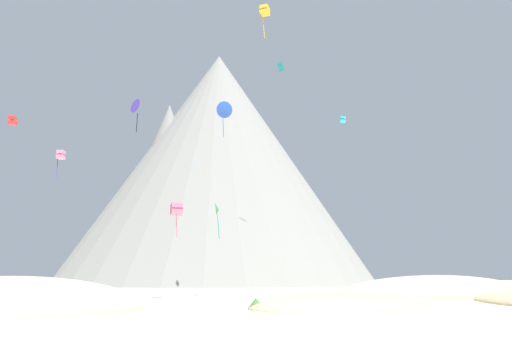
# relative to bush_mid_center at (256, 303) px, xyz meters

# --- Properties ---
(ground_plane) EXTENTS (400.00, 400.00, 0.00)m
(ground_plane) POSITION_rel_bush_mid_center_xyz_m (3.37, -3.75, -0.36)
(ground_plane) COLOR beige
(dune_foreground_right) EXTENTS (21.76, 21.67, 4.08)m
(dune_foreground_right) POSITION_rel_bush_mid_center_xyz_m (-14.61, -1.22, -0.36)
(dune_foreground_right) COLOR beige
(dune_foreground_right) RESTS_ON ground_plane
(dune_midground) EXTENTS (28.68, 23.94, 4.19)m
(dune_midground) POSITION_rel_bush_mid_center_xyz_m (18.92, 21.49, -0.36)
(dune_midground) COLOR #CCBA8E
(dune_midground) RESTS_ON ground_plane
(dune_back_low) EXTENTS (19.44, 22.51, 1.82)m
(dune_back_low) POSITION_rel_bush_mid_center_xyz_m (6.36, 4.48, -0.36)
(dune_back_low) COLOR #C6B284
(dune_back_low) RESTS_ON ground_plane
(bush_mid_center) EXTENTS (1.30, 1.30, 0.73)m
(bush_mid_center) POSITION_rel_bush_mid_center_xyz_m (0.00, 0.00, 0.00)
(bush_mid_center) COLOR #477238
(bush_mid_center) RESTS_ON ground_plane
(bush_near_right) EXTENTS (2.61, 2.61, 1.08)m
(bush_near_right) POSITION_rel_bush_mid_center_xyz_m (10.12, 19.36, 0.18)
(bush_near_right) COLOR #477238
(bush_near_right) RESTS_ON ground_plane
(bush_far_left) EXTENTS (1.74, 1.74, 0.93)m
(bush_far_left) POSITION_rel_bush_mid_center_xyz_m (-13.74, 10.79, 0.10)
(bush_far_left) COLOR #668C4C
(bush_far_left) RESTS_ON ground_plane
(rock_massif) EXTENTS (94.47, 94.47, 55.42)m
(rock_massif) POSITION_rel_bush_mid_center_xyz_m (-8.74, 92.57, 25.73)
(rock_massif) COLOR gray
(rock_massif) RESTS_ON ground_plane
(kite_rainbow_low) EXTENTS (1.33, 1.37, 3.15)m
(kite_rainbow_low) POSITION_rel_bush_mid_center_xyz_m (-7.07, 15.90, 7.74)
(kite_rainbow_low) COLOR #E5668C
(kite_orange_mid) EXTENTS (0.35, 0.76, 1.31)m
(kite_orange_mid) POSITION_rel_bush_mid_center_xyz_m (-7.36, 50.90, 18.00)
(kite_orange_mid) COLOR orange
(kite_red_mid) EXTENTS (0.76, 0.76, 0.82)m
(kite_red_mid) POSITION_rel_bush_mid_center_xyz_m (-24.60, 19.76, 17.31)
(kite_red_mid) COLOR red
(kite_pink_low) EXTENTS (0.75, 0.77, 2.74)m
(kite_pink_low) POSITION_rel_bush_mid_center_xyz_m (-19.05, 18.62, 13.45)
(kite_pink_low) COLOR pink
(kite_gold_high) EXTENTS (1.17, 1.21, 3.52)m
(kite_gold_high) POSITION_rel_bush_mid_center_xyz_m (1.24, 17.19, 28.41)
(kite_gold_high) COLOR gold
(kite_indigo_mid) EXTENTS (1.55, 1.51, 3.68)m
(kite_indigo_mid) POSITION_rel_bush_mid_center_xyz_m (-12.54, 22.29, 19.68)
(kite_indigo_mid) COLOR #5138B2
(kite_blue_mid) EXTENTS (2.31, 1.42, 4.91)m
(kite_blue_mid) POSITION_rel_bush_mid_center_xyz_m (-3.48, 35.15, 23.33)
(kite_blue_mid) COLOR blue
(kite_green_low) EXTENTS (0.59, 1.35, 3.81)m
(kite_green_low) POSITION_rel_bush_mid_center_xyz_m (-3.66, 23.64, 8.63)
(kite_green_low) COLOR green
(kite_teal_high) EXTENTS (1.24, 0.79, 1.64)m
(kite_teal_high) POSITION_rel_bush_mid_center_xyz_m (5.43, 55.51, 37.48)
(kite_teal_high) COLOR teal
(kite_cyan_mid) EXTENTS (0.86, 0.81, 1.00)m
(kite_cyan_mid) POSITION_rel_bush_mid_center_xyz_m (14.31, 46.27, 25.33)
(kite_cyan_mid) COLOR #33BCDB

